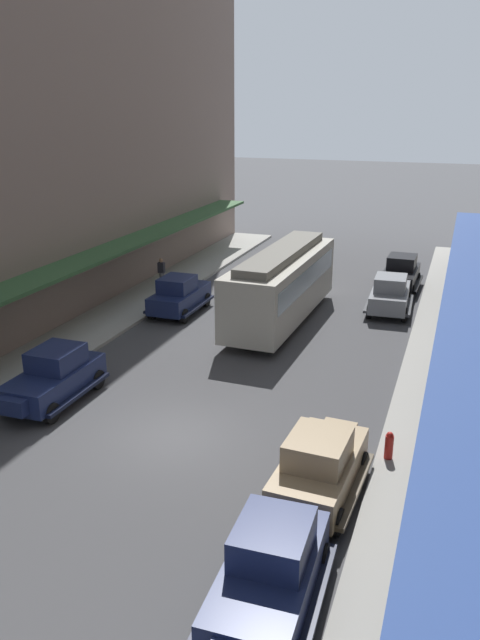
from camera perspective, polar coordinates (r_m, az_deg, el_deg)
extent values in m
plane|color=#424244|center=(19.66, -5.99, -10.38)|extent=(200.00, 200.00, 0.00)
cube|color=#99968E|center=(18.08, 16.70, -13.73)|extent=(3.00, 60.00, 0.15)
cube|color=navy|center=(16.73, 19.69, -5.46)|extent=(1.80, 54.00, 0.16)
cube|color=#19234C|center=(13.43, 2.65, -22.38)|extent=(1.82, 3.95, 0.80)
cube|color=#19234C|center=(13.13, 3.01, -19.23)|extent=(1.49, 1.74, 0.70)
cube|color=#8C9EA8|center=(13.13, 3.01, -19.23)|extent=(1.42, 1.71, 0.42)
cube|color=black|center=(13.49, 6.89, -24.10)|extent=(0.35, 3.52, 0.12)
cube|color=black|center=(13.85, -1.48, -22.59)|extent=(0.35, 3.52, 0.12)
cylinder|color=black|center=(12.94, -3.05, -26.78)|extent=(0.24, 0.69, 0.68)
cylinder|color=black|center=(14.58, 7.42, -20.68)|extent=(0.24, 0.69, 0.68)
cylinder|color=black|center=(14.86, 0.92, -19.61)|extent=(0.24, 0.69, 0.68)
cube|color=#19234C|center=(30.50, -5.48, 2.01)|extent=(1.72, 3.91, 0.80)
cube|color=#19234C|center=(30.07, -5.72, 3.24)|extent=(1.45, 1.71, 0.70)
cube|color=#8C9EA8|center=(30.07, -5.72, 3.24)|extent=(1.38, 1.67, 0.42)
cube|color=#19234C|center=(32.35, -3.91, 3.14)|extent=(0.94, 0.36, 0.52)
cube|color=black|center=(30.99, -7.06, 1.60)|extent=(0.26, 3.51, 0.12)
cube|color=black|center=(30.22, -3.82, 1.26)|extent=(0.26, 3.51, 0.12)
cylinder|color=black|center=(32.13, -5.76, 2.13)|extent=(0.22, 0.68, 0.68)
cylinder|color=black|center=(31.50, -3.09, 1.86)|extent=(0.22, 0.68, 0.68)
cylinder|color=black|center=(29.80, -7.96, 0.69)|extent=(0.22, 0.68, 0.68)
cylinder|color=black|center=(29.12, -5.13, 0.36)|extent=(0.22, 0.68, 0.68)
cube|color=black|center=(35.30, 14.32, 3.85)|extent=(1.79, 3.94, 0.80)
cube|color=black|center=(35.36, 14.47, 5.12)|extent=(1.48, 1.73, 0.70)
cube|color=#8C9EA8|center=(35.36, 14.47, 5.12)|extent=(1.41, 1.70, 0.42)
cube|color=black|center=(33.24, 13.85, 3.05)|extent=(0.94, 0.38, 0.52)
cube|color=black|center=(35.29, 15.80, 3.18)|extent=(0.32, 3.51, 0.12)
cube|color=black|center=(35.49, 12.76, 3.52)|extent=(0.32, 3.51, 0.12)
cylinder|color=black|center=(34.01, 15.31, 2.50)|extent=(0.24, 0.69, 0.68)
cylinder|color=black|center=(34.19, 12.63, 2.80)|extent=(0.24, 0.69, 0.68)
cylinder|color=black|center=(36.64, 15.80, 3.62)|extent=(0.24, 0.69, 0.68)
cylinder|color=black|center=(36.80, 13.30, 3.90)|extent=(0.24, 0.69, 0.68)
cube|color=#19234C|center=(22.25, -16.50, -5.33)|extent=(1.71, 3.91, 0.80)
cube|color=#19234C|center=(22.15, -16.31, -3.31)|extent=(1.45, 1.70, 0.70)
cube|color=#8C9EA8|center=(22.15, -16.31, -3.31)|extent=(1.37, 1.67, 0.42)
cube|color=#19234C|center=(20.73, -19.91, -7.41)|extent=(0.94, 0.36, 0.52)
cube|color=black|center=(21.87, -14.38, -6.49)|extent=(0.25, 3.51, 0.12)
cube|color=black|center=(22.92, -18.37, -5.67)|extent=(0.25, 3.51, 0.12)
cylinder|color=black|center=(20.99, -16.74, -8.08)|extent=(0.22, 0.68, 0.68)
cylinder|color=black|center=(21.93, -20.19, -7.27)|extent=(0.22, 0.68, 0.68)
cylinder|color=black|center=(23.00, -12.80, -5.27)|extent=(0.22, 0.68, 0.68)
cylinder|color=black|center=(23.86, -16.11, -4.66)|extent=(0.22, 0.68, 0.68)
cube|color=slate|center=(31.37, 13.42, 2.04)|extent=(1.86, 3.97, 0.80)
cube|color=slate|center=(30.92, 13.49, 3.24)|extent=(1.51, 1.76, 0.70)
cube|color=#8C9EA8|center=(30.92, 13.49, 3.24)|extent=(1.44, 1.72, 0.42)
cube|color=slate|center=(33.40, 13.71, 3.14)|extent=(0.95, 0.40, 0.52)
cube|color=#393A3D|center=(31.52, 11.66, 1.65)|extent=(0.39, 3.52, 0.12)
cube|color=#393A3D|center=(31.42, 15.10, 1.32)|extent=(0.39, 3.52, 0.12)
cylinder|color=black|center=(32.84, 12.15, 2.17)|extent=(0.25, 0.69, 0.68)
cylinder|color=black|center=(32.76, 14.96, 1.90)|extent=(0.25, 0.69, 0.68)
cylinder|color=black|center=(30.24, 11.64, 0.75)|extent=(0.25, 0.69, 0.68)
cylinder|color=black|center=(30.15, 14.69, 0.45)|extent=(0.25, 0.69, 0.68)
cube|color=#997F5B|center=(16.66, 7.23, -13.34)|extent=(1.89, 3.98, 0.80)
cube|color=#997F5B|center=(16.06, 7.09, -11.53)|extent=(1.52, 1.77, 0.70)
cube|color=#8C9EA8|center=(16.06, 7.09, -11.53)|extent=(1.45, 1.73, 0.42)
cube|color=#997F5B|center=(18.43, 9.04, -9.86)|extent=(0.95, 0.41, 0.52)
cube|color=#4C3F2D|center=(17.05, 4.02, -13.67)|extent=(0.41, 3.52, 0.12)
cube|color=#4C3F2D|center=(16.67, 10.43, -14.83)|extent=(0.41, 3.52, 0.12)
cylinder|color=black|center=(18.17, 5.86, -11.78)|extent=(0.25, 0.69, 0.68)
cylinder|color=black|center=(17.86, 10.94, -12.65)|extent=(0.25, 0.69, 0.68)
cylinder|color=black|center=(15.99, 2.89, -16.47)|extent=(0.25, 0.69, 0.68)
cylinder|color=black|center=(15.64, 8.74, -17.63)|extent=(0.25, 0.69, 0.68)
cube|color=#ADA899|center=(28.84, 3.79, 3.14)|extent=(2.78, 9.67, 2.70)
cube|color=#5F5C54|center=(28.46, 3.86, 6.11)|extent=(1.75, 8.68, 0.36)
cube|color=#8C9EA8|center=(28.71, 3.81, 4.05)|extent=(2.78, 8.90, 0.95)
cube|color=black|center=(31.92, 5.31, 1.78)|extent=(2.03, 1.26, 0.40)
cube|color=black|center=(26.72, 1.83, -1.63)|extent=(2.03, 1.26, 0.40)
cylinder|color=#B21E19|center=(18.46, 13.34, -11.14)|extent=(0.24, 0.24, 0.70)
sphere|color=#B21E19|center=(18.28, 13.43, -10.13)|extent=(0.20, 0.20, 0.20)
cylinder|color=slate|center=(34.31, -7.10, 3.59)|extent=(0.24, 0.24, 0.85)
cube|color=#26262D|center=(34.13, -7.14, 4.73)|extent=(0.36, 0.22, 0.56)
sphere|color=#9E7051|center=(34.03, -7.17, 5.38)|extent=(0.22, 0.22, 0.22)
cylinder|color=#2D2D33|center=(26.74, 17.86, -1.70)|extent=(0.24, 0.24, 0.85)
cube|color=white|center=(26.51, 18.01, -0.28)|extent=(0.36, 0.22, 0.56)
sphere|color=tan|center=(26.39, 18.10, 0.54)|extent=(0.22, 0.22, 0.22)
cylinder|color=black|center=(26.36, 18.13, 0.79)|extent=(0.28, 0.28, 0.04)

